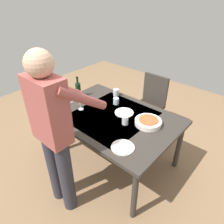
% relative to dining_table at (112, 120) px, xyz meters
% --- Properties ---
extents(ground_plane, '(6.00, 6.00, 0.00)m').
position_rel_dining_table_xyz_m(ground_plane, '(0.00, 0.00, -0.66)').
color(ground_plane, '#846647').
extents(dining_table, '(1.55, 1.07, 0.72)m').
position_rel_dining_table_xyz_m(dining_table, '(0.00, 0.00, 0.00)').
color(dining_table, '#332D28').
rests_on(dining_table, ground_plane).
extents(chair_near, '(0.40, 0.40, 0.91)m').
position_rel_dining_table_xyz_m(chair_near, '(0.02, -0.92, -0.13)').
color(chair_near, black).
rests_on(chair_near, ground_plane).
extents(person_server, '(0.42, 0.61, 1.69)m').
position_rel_dining_table_xyz_m(person_server, '(-0.02, 0.80, 0.31)').
color(person_server, '#2D2D38').
rests_on(person_server, ground_plane).
extents(wine_bottle, '(0.07, 0.07, 0.30)m').
position_rel_dining_table_xyz_m(wine_bottle, '(0.67, -0.05, 0.17)').
color(wine_bottle, black).
rests_on(wine_bottle, dining_table).
extents(wine_glass_left, '(0.07, 0.07, 0.15)m').
position_rel_dining_table_xyz_m(wine_glass_left, '(0.39, 0.15, 0.17)').
color(wine_glass_left, white).
rests_on(wine_glass_left, dining_table).
extents(water_cup_near_left, '(0.08, 0.08, 0.10)m').
position_rel_dining_table_xyz_m(water_cup_near_left, '(0.30, -0.42, 0.11)').
color(water_cup_near_left, silver).
rests_on(water_cup_near_left, dining_table).
extents(water_cup_near_right, '(0.08, 0.08, 0.09)m').
position_rel_dining_table_xyz_m(water_cup_near_right, '(0.15, -0.25, 0.11)').
color(water_cup_near_right, silver).
rests_on(water_cup_near_right, dining_table).
extents(water_cup_far_left, '(0.07, 0.07, 0.10)m').
position_rel_dining_table_xyz_m(water_cup_far_left, '(-0.22, 0.03, 0.12)').
color(water_cup_far_left, silver).
rests_on(water_cup_far_left, dining_table).
extents(serving_bowl_pasta, '(0.30, 0.30, 0.07)m').
position_rel_dining_table_xyz_m(serving_bowl_pasta, '(-0.42, -0.13, 0.10)').
color(serving_bowl_pasta, white).
rests_on(serving_bowl_pasta, dining_table).
extents(dinner_plate_near, '(0.23, 0.23, 0.01)m').
position_rel_dining_table_xyz_m(dinner_plate_near, '(-0.46, 0.36, 0.07)').
color(dinner_plate_near, white).
rests_on(dinner_plate_near, dining_table).
extents(dinner_plate_far, '(0.23, 0.23, 0.01)m').
position_rel_dining_table_xyz_m(dinner_plate_far, '(-0.07, -0.14, 0.07)').
color(dinner_plate_far, white).
rests_on(dinner_plate_far, dining_table).
extents(table_fork, '(0.05, 0.18, 0.00)m').
position_rel_dining_table_xyz_m(table_fork, '(0.63, 0.19, 0.07)').
color(table_fork, silver).
rests_on(table_fork, dining_table).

